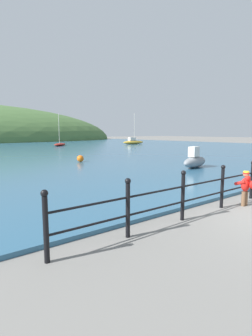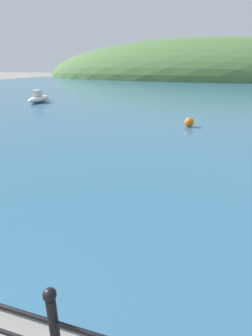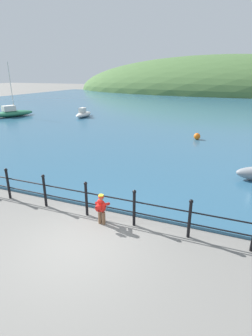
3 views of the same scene
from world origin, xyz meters
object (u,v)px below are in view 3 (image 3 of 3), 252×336
object	(u,v)px
child_in_coat	(101,207)
boat_blue_hull	(12,113)
boat_green_fishing	(83,114)
mooring_buoy	(197,136)

from	to	relation	value
child_in_coat	boat_blue_hull	distance (m)	23.97
boat_green_fishing	mooring_buoy	size ratio (longest dim) A/B	6.74
boat_green_fishing	boat_blue_hull	world-z (taller)	boat_blue_hull
child_in_coat	mooring_buoy	distance (m)	12.19
child_in_coat	mooring_buoy	world-z (taller)	child_in_coat
child_in_coat	boat_green_fishing	distance (m)	21.13
child_in_coat	boat_green_fishing	bearing A→B (deg)	122.22
child_in_coat	mooring_buoy	size ratio (longest dim) A/B	2.22
mooring_buoy	boat_blue_hull	bearing A→B (deg)	170.93
child_in_coat	boat_green_fishing	xyz separation A→B (m)	(-11.26, 17.87, -0.19)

